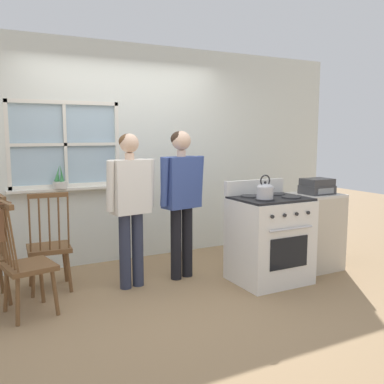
{
  "coord_description": "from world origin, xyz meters",
  "views": [
    {
      "loc": [
        -1.72,
        -3.75,
        1.59
      ],
      "look_at": [
        0.3,
        0.12,
        1.0
      ],
      "focal_mm": 40.0,
      "sensor_mm": 36.0,
      "label": 1
    }
  ],
  "objects": [
    {
      "name": "chair_near_wall",
      "position": [
        -1.05,
        0.67,
        0.45
      ],
      "size": [
        0.45,
        0.43,
        1.03
      ],
      "rotation": [
        0.0,
        0.0,
        3.07
      ],
      "color": "brown",
      "rests_on": "ground_plane"
    },
    {
      "name": "kettle",
      "position": [
        0.93,
        -0.27,
        1.02
      ],
      "size": [
        0.21,
        0.17,
        0.25
      ],
      "color": "#B7B7BC",
      "rests_on": "stove"
    },
    {
      "name": "stove",
      "position": [
        1.11,
        -0.14,
        0.47
      ],
      "size": [
        0.77,
        0.68,
        1.08
      ],
      "color": "white",
      "rests_on": "ground_plane"
    },
    {
      "name": "side_counter",
      "position": [
        1.86,
        -0.03,
        0.45
      ],
      "size": [
        0.55,
        0.5,
        0.9
      ],
      "color": "beige",
      "rests_on": "ground_plane"
    },
    {
      "name": "stereo",
      "position": [
        1.86,
        -0.05,
        0.99
      ],
      "size": [
        0.34,
        0.29,
        0.18
      ],
      "color": "#38383A",
      "rests_on": "side_counter"
    },
    {
      "name": "ground_plane",
      "position": [
        0.0,
        0.0,
        0.0
      ],
      "size": [
        16.0,
        16.0,
        0.0
      ],
      "primitive_type": "plane",
      "color": "#937551"
    },
    {
      "name": "person_elderly_left",
      "position": [
        -0.28,
        0.37,
        0.96
      ],
      "size": [
        0.54,
        0.26,
        1.6
      ],
      "rotation": [
        0.0,
        0.0,
        0.14
      ],
      "color": "#2D3347",
      "rests_on": "ground_plane"
    },
    {
      "name": "chair_by_window",
      "position": [
        -1.33,
        0.14,
        0.45
      ],
      "size": [
        0.48,
        0.49,
        1.03
      ],
      "rotation": [
        0.0,
        0.0,
        1.76
      ],
      "color": "brown",
      "rests_on": "ground_plane"
    },
    {
      "name": "person_teen_center",
      "position": [
        0.31,
        0.4,
        0.99
      ],
      "size": [
        0.57,
        0.29,
        1.63
      ],
      "rotation": [
        0.0,
        0.0,
        0.22
      ],
      "color": "black",
      "rests_on": "ground_plane"
    },
    {
      "name": "potted_plant",
      "position": [
        -0.8,
        1.31,
        1.04
      ],
      "size": [
        0.16,
        0.16,
        0.28
      ],
      "color": "beige",
      "rests_on": "wall_back"
    },
    {
      "name": "wall_back",
      "position": [
        0.04,
        1.4,
        1.34
      ],
      "size": [
        6.4,
        0.16,
        2.7
      ],
      "color": "silver",
      "rests_on": "ground_plane"
    }
  ]
}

